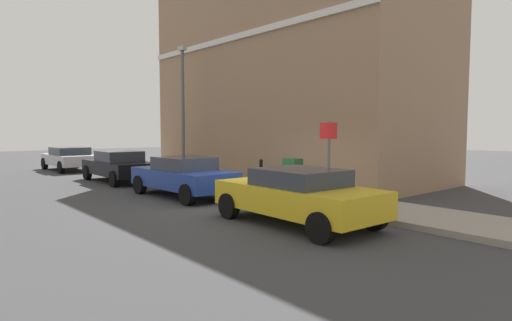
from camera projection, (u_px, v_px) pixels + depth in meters
ground at (253, 207)px, 12.27m from camera, size 80.00×80.00×0.00m
sidewalk at (199, 180)px, 18.11m from camera, size 2.39×30.00×0.15m
corner_building at (289, 70)px, 19.63m from camera, size 6.22×13.69×9.97m
car_yellow at (298, 195)px, 9.92m from camera, size 2.03×4.21×1.32m
car_blue at (183, 176)px, 14.04m from camera, size 1.92×4.18×1.33m
car_black at (119, 166)px, 18.06m from camera, size 1.89×4.29×1.32m
car_silver at (69, 158)px, 23.09m from camera, size 1.99×4.16×1.27m
utility_cabinet at (293, 178)px, 13.66m from camera, size 0.46×0.61×1.15m
bollard_near_cabinet at (261, 173)px, 14.98m from camera, size 0.14×0.14×1.04m
bollard_far_kerb at (208, 170)px, 15.87m from camera, size 0.14×0.14×1.04m
street_sign at (329, 151)px, 11.45m from camera, size 0.08×0.60×2.30m
lamppost at (183, 105)px, 18.61m from camera, size 0.20×0.44×5.72m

